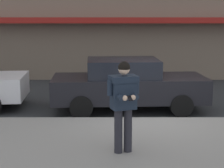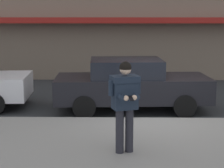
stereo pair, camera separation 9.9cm
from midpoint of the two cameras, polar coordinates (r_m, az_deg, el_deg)
The scene contains 5 objects.
ground_plane at distance 10.22m, azimuth 5.76°, elevation -5.54°, with size 80.00×80.00×0.00m, color #2B2D30.
sidewalk at distance 7.71m, azimuth 15.38°, elevation -10.71°, with size 32.00×5.30×0.14m, color gray.
curb_paint_line at distance 10.41m, azimuth 11.24°, elevation -5.38°, with size 28.00×0.12×0.01m, color silver.
parked_sedan_mid at distance 11.11m, azimuth 2.34°, elevation -0.02°, with size 4.59×2.12×1.54m.
man_texting_on_phone at distance 7.19m, azimuth 1.59°, elevation -2.03°, with size 0.62×0.65×1.81m.
Camera 1 is at (-1.03, -9.78, 2.79)m, focal length 60.00 mm.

